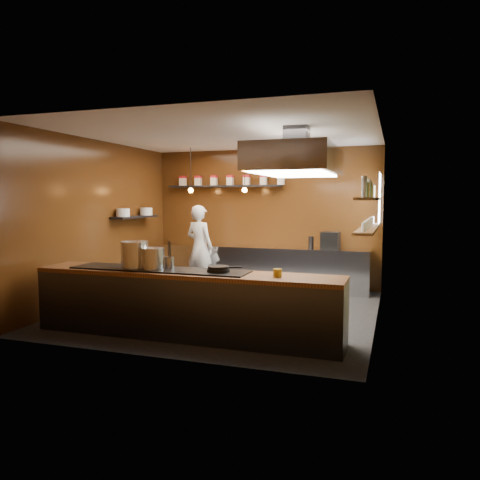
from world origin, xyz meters
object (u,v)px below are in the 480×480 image
at_px(espresso_machine, 330,241).
at_px(chef, 200,247).
at_px(stockpot_large, 135,254).
at_px(extractor_hood, 296,160).
at_px(stockpot_small, 153,259).

bearing_deg(espresso_machine, chef, -167.42).
xyz_separation_m(stockpot_large, chef, (-0.43, 3.32, -0.23)).
distance_m(espresso_machine, chef, 2.75).
xyz_separation_m(extractor_hood, stockpot_small, (-1.76, -1.27, -1.42)).
xyz_separation_m(extractor_hood, stockpot_large, (-2.08, -1.21, -1.38)).
bearing_deg(extractor_hood, espresso_machine, 85.47).
relative_size(stockpot_large, chef, 0.22).
height_order(extractor_hood, stockpot_large, extractor_hood).
bearing_deg(stockpot_large, extractor_hood, 30.27).
bearing_deg(chef, stockpot_small, 119.36).
bearing_deg(espresso_machine, stockpot_small, -113.40).
distance_m(stockpot_large, espresso_machine, 4.37).
bearing_deg(extractor_hood, chef, 140.04).
relative_size(stockpot_small, espresso_machine, 0.90).
bearing_deg(stockpot_small, chef, 102.55).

